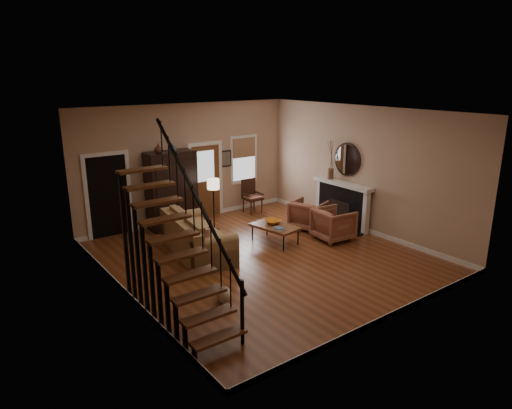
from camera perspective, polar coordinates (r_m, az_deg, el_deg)
room at (r=11.30m, az=-6.22°, el=2.85°), size 7.00×7.33×3.30m
staircase at (r=7.60m, az=-9.94°, el=-3.19°), size 0.94×2.80×3.20m
fireplace at (r=12.70m, az=10.80°, el=0.57°), size 0.33×1.95×2.30m
armoire at (r=12.47m, az=-10.51°, el=1.78°), size 1.30×0.60×2.10m
vase_a at (r=12.01m, az=-12.09°, el=6.87°), size 0.24×0.24×0.25m
vase_b at (r=12.18m, az=-10.37°, el=7.00°), size 0.20×0.20×0.21m
sofa at (r=10.68m, az=-7.34°, el=-3.96°), size 1.36×2.49×0.88m
coffee_table at (r=11.36m, az=2.38°, el=-3.72°), size 0.89×1.29×0.45m
bowl at (r=11.41m, az=2.13°, el=-2.16°), size 0.40×0.40×0.10m
books at (r=10.99m, az=2.89°, el=-3.03°), size 0.22×0.30×0.06m
armchair_left at (r=11.69m, az=9.66°, el=-2.45°), size 0.97×0.95×0.81m
armchair_right at (r=12.42m, az=6.56°, el=-1.27°), size 1.10×1.09×0.79m
floor_lamp at (r=12.17m, az=-5.30°, el=-0.05°), size 0.33×0.33×1.41m
side_chair at (r=13.71m, az=-0.43°, el=1.02°), size 0.54×0.54×1.02m
dog at (r=8.51m, az=-4.00°, el=-11.28°), size 0.32×0.49×0.34m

